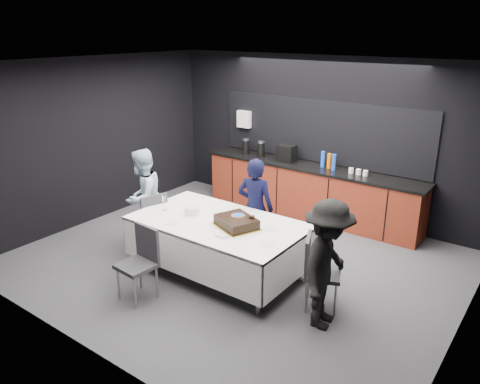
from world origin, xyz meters
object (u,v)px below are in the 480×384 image
object	(u,v)px
chair_right	(316,267)
chair_near	(141,257)
party_table	(218,230)
person_center	(255,208)
chair_left	(152,218)
person_right	(327,265)
person_left	(143,197)
plate_stack	(192,210)
champagne_flute	(164,200)
cake_assembly	(237,222)

from	to	relation	value
chair_right	chair_near	xyz separation A→B (m)	(-1.87, -1.07, 0.00)
party_table	person_center	xyz separation A→B (m)	(0.09, 0.75, 0.11)
chair_left	person_right	world-z (taller)	person_right
person_left	chair_left	bearing A→B (deg)	53.76
chair_left	plate_stack	bearing A→B (deg)	2.22
chair_near	person_left	xyz separation A→B (m)	(-1.14, 1.11, 0.22)
chair_near	champagne_flute	bearing A→B (deg)	116.83
champagne_flute	party_table	bearing A→B (deg)	9.67
chair_left	person_center	distance (m)	1.57
champagne_flute	chair_right	xyz separation A→B (m)	(2.31, 0.20, -0.40)
party_table	champagne_flute	distance (m)	0.92
plate_stack	chair_right	xyz separation A→B (m)	(1.91, 0.07, -0.30)
champagne_flute	chair_near	xyz separation A→B (m)	(0.44, -0.87, -0.40)
champagne_flute	chair_near	size ratio (longest dim) A/B	0.24
plate_stack	champagne_flute	size ratio (longest dim) A/B	0.93
champagne_flute	person_center	world-z (taller)	person_center
chair_near	cake_assembly	bearing A→B (deg)	54.10
chair_left	person_left	bearing A→B (deg)	157.27
plate_stack	person_right	size ratio (longest dim) A/B	0.14
plate_stack	chair_near	distance (m)	1.05
party_table	plate_stack	bearing A→B (deg)	-178.34
person_left	party_table	bearing A→B (deg)	73.27
person_left	plate_stack	bearing A→B (deg)	71.29
person_center	person_left	distance (m)	1.77
party_table	person_center	bearing A→B (deg)	82.83
cake_assembly	chair_left	xyz separation A→B (m)	(-1.56, -0.03, -0.31)
party_table	chair_left	xyz separation A→B (m)	(-1.24, -0.04, -0.11)
chair_right	person_left	size ratio (longest dim) A/B	0.61
chair_left	party_table	bearing A→B (deg)	2.02
champagne_flute	person_left	distance (m)	0.76
party_table	person_left	distance (m)	1.56
person_left	person_right	distance (m)	3.28
party_table	chair_left	world-z (taller)	chair_left
cake_assembly	chair_near	world-z (taller)	cake_assembly
plate_stack	chair_left	world-z (taller)	chair_left
party_table	champagne_flute	size ratio (longest dim) A/B	10.36
plate_stack	chair_near	size ratio (longest dim) A/B	0.23
champagne_flute	person_center	size ratio (longest dim) A/B	0.15
cake_assembly	person_left	world-z (taller)	person_left
cake_assembly	person_center	size ratio (longest dim) A/B	0.45
plate_stack	chair_near	xyz separation A→B (m)	(0.04, -1.01, -0.30)
champagne_flute	plate_stack	bearing A→B (deg)	18.13
cake_assembly	chair_near	size ratio (longest dim) A/B	0.73
cake_assembly	chair_near	distance (m)	1.28
party_table	person_center	world-z (taller)	person_center
person_left	chair_right	bearing A→B (deg)	75.88
party_table	chair_right	distance (m)	1.46
plate_stack	person_left	world-z (taller)	person_left
chair_left	person_right	xyz separation A→B (m)	(2.96, -0.17, 0.22)
cake_assembly	chair_left	bearing A→B (deg)	-178.78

